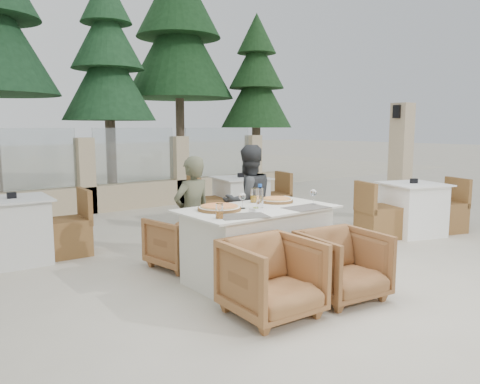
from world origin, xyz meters
TOP-DOWN VIEW (x-y plane):
  - ground at (0.00, 0.00)m, footprint 80.00×80.00m
  - perimeter_wall_far at (0.00, 4.80)m, footprint 10.00×0.34m
  - lantern_pillar at (4.20, 1.00)m, footprint 0.34×0.34m
  - pine_centre at (1.50, 7.20)m, footprint 2.20×2.20m
  - pine_mid_right at (3.80, 7.80)m, footprint 2.99×2.99m
  - pine_far_right at (5.50, 6.50)m, footprint 1.98×1.98m
  - dining_table at (0.05, -0.09)m, footprint 1.60×0.90m
  - placemat_near_left at (-0.35, -0.35)m, footprint 0.52×0.43m
  - placemat_near_right at (0.45, -0.39)m, footprint 0.45×0.31m
  - pizza_left at (-0.34, 0.04)m, footprint 0.45×0.45m
  - pizza_right at (0.44, 0.06)m, footprint 0.37×0.37m
  - water_bottle at (0.07, -0.10)m, footprint 0.09×0.09m
  - wine_glass_centre at (-0.10, -0.03)m, footprint 0.08×0.08m
  - wine_glass_corner at (0.66, -0.29)m, footprint 0.10×0.10m
  - beer_glass_left at (-0.59, -0.31)m, footprint 0.09×0.09m
  - beer_glass_right at (0.24, 0.20)m, footprint 0.09×0.09m
  - olive_dish at (-0.10, -0.24)m, footprint 0.12×0.12m
  - armchair_far_left at (-0.33, 0.83)m, footprint 0.73×0.75m
  - armchair_far_right at (0.44, 0.61)m, footprint 0.71×0.73m
  - armchair_near_left at (-0.45, -0.88)m, footprint 0.75×0.77m
  - armchair_near_right at (0.35, -0.97)m, footprint 0.77×0.79m
  - diner_left at (-0.33, 0.56)m, footprint 0.50×0.35m
  - diner_right at (0.52, 0.65)m, footprint 0.72×0.59m
  - bg_table_a at (-1.80, 2.15)m, footprint 1.69×0.92m
  - bg_table_b at (1.72, 2.34)m, footprint 1.77×1.12m
  - bg_table_c at (3.22, 0.12)m, footprint 1.81×1.29m

SIDE VIEW (x-z plane):
  - ground at x=0.00m, z-range 0.00..0.00m
  - armchair_far_left at x=-0.33m, z-range 0.00..0.59m
  - armchair_near_right at x=0.35m, z-range 0.00..0.64m
  - armchair_far_right at x=0.44m, z-range 0.00..0.66m
  - armchair_near_left at x=-0.45m, z-range 0.00..0.67m
  - dining_table at x=0.05m, z-range 0.00..0.77m
  - bg_table_a at x=-1.80m, z-range 0.00..0.77m
  - bg_table_b at x=1.72m, z-range 0.00..0.77m
  - bg_table_c at x=3.22m, z-range 0.00..0.77m
  - diner_left at x=-0.33m, z-range 0.00..1.28m
  - diner_right at x=0.52m, z-range 0.00..1.38m
  - placemat_near_left at x=-0.35m, z-range 0.77..0.77m
  - placemat_near_right at x=0.45m, z-range 0.77..0.77m
  - olive_dish at x=-0.10m, z-range 0.77..0.81m
  - pizza_right at x=0.44m, z-range 0.77..0.82m
  - pizza_left at x=-0.34m, z-range 0.77..0.83m
  - perimeter_wall_far at x=0.00m, z-range 0.00..1.60m
  - beer_glass_left at x=-0.59m, z-range 0.77..0.91m
  - beer_glass_right at x=0.24m, z-range 0.77..0.92m
  - wine_glass_centre at x=-0.10m, z-range 0.77..0.95m
  - wine_glass_corner at x=0.66m, z-range 0.77..0.95m
  - water_bottle at x=0.07m, z-range 0.77..1.02m
  - lantern_pillar at x=4.20m, z-range 0.00..2.00m
  - pine_far_right at x=5.50m, z-range 0.00..4.50m
  - pine_centre at x=1.50m, z-range 0.00..5.00m
  - pine_mid_right at x=3.80m, z-range 0.00..6.80m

